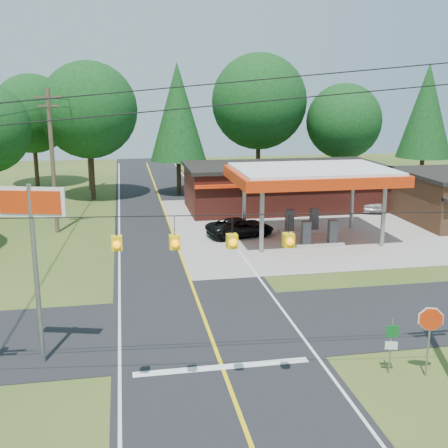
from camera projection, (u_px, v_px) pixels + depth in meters
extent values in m
plane|color=#354A1A|center=(207.00, 328.00, 23.97)|extent=(120.00, 120.00, 0.00)
cube|color=black|center=(207.00, 327.00, 23.97)|extent=(8.00, 120.00, 0.02)
cube|color=black|center=(207.00, 327.00, 23.97)|extent=(70.00, 7.00, 0.02)
cube|color=yellow|center=(207.00, 327.00, 23.96)|extent=(0.15, 110.00, 0.00)
cylinder|color=gray|center=(262.00, 220.00, 34.38)|extent=(0.28, 0.28, 4.20)
cylinder|color=gray|center=(244.00, 204.00, 39.16)|extent=(0.28, 0.28, 4.20)
cylinder|color=gray|center=(384.00, 215.00, 35.78)|extent=(0.28, 0.28, 4.20)
cylinder|color=gray|center=(352.00, 200.00, 40.56)|extent=(0.28, 0.28, 4.20)
cube|color=red|center=(312.00, 176.00, 36.94)|extent=(10.60, 7.40, 0.70)
cube|color=white|center=(312.00, 169.00, 36.84)|extent=(10.00, 7.00, 0.25)
cube|color=#9E9B93|center=(319.00, 244.00, 36.22)|extent=(3.20, 0.90, 0.22)
cube|color=#3F3F44|center=(306.00, 233.00, 35.86)|extent=(0.55, 0.45, 1.50)
cube|color=#3F3F44|center=(333.00, 232.00, 36.18)|extent=(0.55, 0.45, 1.50)
cube|color=#9E9B93|center=(301.00, 231.00, 39.66)|extent=(3.20, 0.90, 0.22)
cube|color=#3F3F44|center=(290.00, 220.00, 39.31)|extent=(0.55, 0.45, 1.50)
cube|color=#3F3F44|center=(314.00, 219.00, 39.62)|extent=(0.55, 0.45, 1.50)
cube|color=maroon|center=(283.00, 188.00, 47.29)|extent=(16.00, 7.00, 3.50)
cube|color=black|center=(284.00, 166.00, 46.84)|extent=(16.40, 7.40, 0.30)
cube|color=red|center=(296.00, 184.00, 43.62)|extent=(16.00, 0.50, 0.25)
cylinder|color=#473828|center=(53.00, 162.00, 38.60)|extent=(0.30, 0.30, 10.00)
cube|color=#473828|center=(48.00, 97.00, 37.56)|extent=(1.80, 0.12, 0.12)
cube|color=#473828|center=(49.00, 106.00, 37.70)|extent=(1.40, 0.12, 0.12)
cylinder|color=#473828|center=(88.00, 142.00, 55.17)|extent=(0.30, 0.30, 9.50)
cube|color=yellow|center=(117.00, 243.00, 16.60)|extent=(0.32, 0.32, 0.42)
cube|color=yellow|center=(175.00, 242.00, 16.71)|extent=(0.32, 0.32, 0.42)
cube|color=yellow|center=(232.00, 241.00, 16.81)|extent=(0.32, 0.32, 0.42)
cube|color=yellow|center=(288.00, 240.00, 16.92)|extent=(0.32, 0.32, 0.42)
cylinder|color=#332316|center=(92.00, 174.00, 51.05)|extent=(0.44, 0.44, 4.68)
sphere|color=#0E3313|center=(89.00, 110.00, 49.69)|extent=(8.58, 8.58, 8.58)
cylinder|color=#332316|center=(179.00, 172.00, 53.44)|extent=(0.44, 0.44, 4.32)
cone|color=#0E3313|center=(178.00, 112.00, 52.11)|extent=(5.28, 5.28, 9.00)
cylinder|color=#332316|center=(258.00, 165.00, 55.71)|extent=(0.44, 0.44, 5.04)
sphere|color=#0E3313|center=(259.00, 102.00, 54.25)|extent=(9.24, 9.24, 9.24)
cylinder|color=#332316|center=(342.00, 171.00, 55.32)|extent=(0.44, 0.44, 3.96)
sphere|color=#0E3313|center=(344.00, 121.00, 54.18)|extent=(7.26, 7.26, 7.26)
cylinder|color=#332316|center=(422.00, 169.00, 55.72)|extent=(0.44, 0.44, 4.32)
cone|color=#0E3313|center=(426.00, 111.00, 54.39)|extent=(5.28, 5.28, 9.00)
cylinder|color=#332316|center=(36.00, 166.00, 57.69)|extent=(0.44, 0.44, 4.32)
sphere|color=#0E3313|center=(32.00, 114.00, 56.44)|extent=(7.92, 7.92, 7.92)
imported|color=black|center=(240.00, 228.00, 38.46)|extent=(5.47, 5.47, 1.29)
imported|color=silver|center=(370.00, 202.00, 46.84)|extent=(5.27, 5.27, 1.44)
cylinder|color=gray|center=(36.00, 277.00, 20.13)|extent=(0.18, 0.18, 6.74)
cube|color=white|center=(30.00, 202.00, 19.48)|extent=(2.44, 0.72, 1.06)
cube|color=red|center=(30.00, 202.00, 19.43)|extent=(2.14, 0.63, 0.82)
cylinder|color=gray|center=(428.00, 344.00, 19.64)|extent=(0.07, 0.07, 2.48)
cylinder|color=gray|center=(391.00, 346.00, 19.86)|extent=(0.06, 0.06, 2.14)
cube|color=#0C591E|center=(392.00, 332.00, 19.69)|extent=(0.43, 0.14, 0.44)
cube|color=white|center=(391.00, 346.00, 19.81)|extent=(0.43, 0.14, 0.29)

